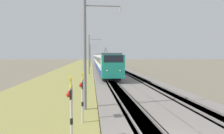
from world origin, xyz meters
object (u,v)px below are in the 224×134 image
at_px(catenary_mast_far, 90,54).
at_px(catenary_mast_near, 86,50).
at_px(passenger_train, 101,60).
at_px(crossing_signal_aux, 82,93).
at_px(catenary_mast_distant, 90,55).
at_px(crossing_signal_near, 71,106).
at_px(catenary_mast_mid, 89,54).

bearing_deg(catenary_mast_far, catenary_mast_near, 180.00).
xyz_separation_m(passenger_train, catenary_mast_far, (13.33, 3.02, 1.60)).
height_order(crossing_signal_aux, catenary_mast_near, catenary_mast_near).
height_order(passenger_train, catenary_mast_distant, catenary_mast_distant).
bearing_deg(crossing_signal_aux, catenary_mast_far, -90.13).
bearing_deg(passenger_train, crossing_signal_near, -4.01).
height_order(crossing_signal_near, catenary_mast_mid, catenary_mast_mid).
distance_m(crossing_signal_near, catenary_mast_distant, 91.19).
xyz_separation_m(passenger_train, crossing_signal_near, (-49.48, 3.47, -0.63)).
xyz_separation_m(crossing_signal_aux, catenary_mast_mid, (31.21, -0.14, 2.30)).
distance_m(crossing_signal_near, catenary_mast_far, 62.85).
height_order(passenger_train, crossing_signal_near, passenger_train).
bearing_deg(catenary_mast_far, crossing_signal_near, 179.59).
relative_size(catenary_mast_near, catenary_mast_mid, 1.02).
height_order(crossing_signal_near, catenary_mast_near, catenary_mast_near).
bearing_deg(catenary_mast_distant, crossing_signal_near, 179.72).
height_order(crossing_signal_near, catenary_mast_distant, catenary_mast_distant).
bearing_deg(crossing_signal_near, catenary_mast_mid, -90.74).
distance_m(catenary_mast_mid, catenary_mast_far, 28.35).
relative_size(catenary_mast_mid, catenary_mast_distant, 0.99).
bearing_deg(catenary_mast_near, crossing_signal_aux, 177.28).
bearing_deg(passenger_train, catenary_mast_distant, -175.85).
distance_m(catenary_mast_near, catenary_mast_mid, 28.35).
distance_m(crossing_signal_near, crossing_signal_aux, 3.26).
relative_size(crossing_signal_aux, catenary_mast_near, 0.36).
bearing_deg(passenger_train, catenary_mast_far, -167.22).
bearing_deg(catenary_mast_near, crossing_signal_near, 175.85).
bearing_deg(catenary_mast_near, catenary_mast_mid, -0.00).
height_order(catenary_mast_near, catenary_mast_mid, catenary_mast_near).
bearing_deg(catenary_mast_distant, catenary_mast_mid, -180.00).
relative_size(catenary_mast_near, catenary_mast_far, 1.02).
relative_size(crossing_signal_aux, catenary_mast_distant, 0.37).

